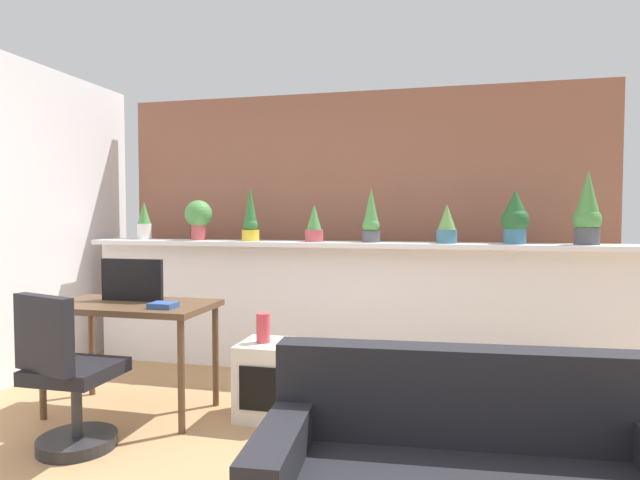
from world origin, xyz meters
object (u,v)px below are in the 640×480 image
(potted_plant_2, at_px, (250,218))
(tv_monitor, at_px, (132,280))
(desk, at_px, (131,315))
(potted_plant_7, at_px, (587,211))
(potted_plant_6, at_px, (515,217))
(potted_plant_5, at_px, (447,225))
(office_chair, at_px, (67,384))
(potted_plant_3, at_px, (314,224))
(potted_plant_4, at_px, (371,219))
(potted_plant_0, at_px, (144,221))
(potted_plant_1, at_px, (198,216))
(vase_on_shelf, at_px, (263,328))
(book_on_desk, at_px, (163,305))
(side_cube_shelf, at_px, (270,380))

(potted_plant_2, distance_m, tv_monitor, 1.27)
(desk, bearing_deg, potted_plant_7, 21.49)
(potted_plant_6, bearing_deg, potted_plant_5, -177.56)
(potted_plant_2, bearing_deg, potted_plant_5, -0.07)
(tv_monitor, xyz_separation_m, office_chair, (0.04, -0.71, -0.51))
(potted_plant_3, distance_m, potted_plant_7, 2.14)
(potted_plant_2, xyz_separation_m, potted_plant_7, (2.70, 0.04, 0.06))
(potted_plant_4, distance_m, potted_plant_5, 0.61)
(potted_plant_0, height_order, potted_plant_1, potted_plant_1)
(potted_plant_1, height_order, potted_plant_3, potted_plant_1)
(potted_plant_3, xyz_separation_m, potted_plant_7, (2.13, 0.03, 0.11))
(potted_plant_3, bearing_deg, potted_plant_0, 178.43)
(office_chair, bearing_deg, potted_plant_0, 109.00)
(potted_plant_0, distance_m, potted_plant_4, 2.11)
(potted_plant_0, distance_m, vase_on_shelf, 2.02)
(potted_plant_5, bearing_deg, potted_plant_3, 179.62)
(book_on_desk, bearing_deg, potted_plant_3, 63.28)
(potted_plant_0, xyz_separation_m, book_on_desk, (0.96, -1.37, -0.52))
(potted_plant_7, bearing_deg, desk, -158.51)
(desk, bearing_deg, potted_plant_5, 29.70)
(side_cube_shelf, xyz_separation_m, book_on_desk, (-0.63, -0.27, 0.52))
(potted_plant_5, relative_size, office_chair, 0.34)
(office_chair, height_order, book_on_desk, office_chair)
(potted_plant_6, bearing_deg, potted_plant_2, -179.48)
(side_cube_shelf, bearing_deg, potted_plant_1, 133.70)
(potted_plant_3, bearing_deg, potted_plant_2, -179.47)
(potted_plant_4, xyz_separation_m, vase_on_shelf, (-0.57, -1.08, -0.72))
(potted_plant_4, height_order, potted_plant_6, potted_plant_4)
(potted_plant_7, height_order, book_on_desk, potted_plant_7)
(potted_plant_2, relative_size, desk, 0.44)
(potted_plant_3, distance_m, office_chair, 2.25)
(potted_plant_7, distance_m, book_on_desk, 3.17)
(side_cube_shelf, bearing_deg, desk, -171.88)
(potted_plant_2, bearing_deg, book_on_desk, -94.18)
(potted_plant_2, xyz_separation_m, book_on_desk, (-0.10, -1.32, -0.55))
(potted_plant_1, xyz_separation_m, potted_plant_6, (2.69, -0.02, -0.00))
(potted_plant_5, xyz_separation_m, tv_monitor, (-2.12, -1.10, -0.37))
(potted_plant_3, xyz_separation_m, potted_plant_4, (0.48, 0.02, 0.05))
(potted_plant_1, bearing_deg, potted_plant_6, -0.42)
(potted_plant_6, distance_m, book_on_desk, 2.70)
(potted_plant_0, bearing_deg, tv_monitor, -62.27)
(potted_plant_7, height_order, side_cube_shelf, potted_plant_7)
(office_chair, xyz_separation_m, vase_on_shelf, (0.90, 0.76, 0.21))
(potted_plant_4, height_order, book_on_desk, potted_plant_4)
(potted_plant_6, bearing_deg, side_cube_shelf, -146.98)
(desk, bearing_deg, side_cube_shelf, 8.12)
(potted_plant_0, bearing_deg, potted_plant_4, -0.76)
(potted_plant_0, bearing_deg, desk, -62.34)
(potted_plant_2, bearing_deg, potted_plant_3, 0.53)
(potted_plant_3, bearing_deg, potted_plant_7, 0.94)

